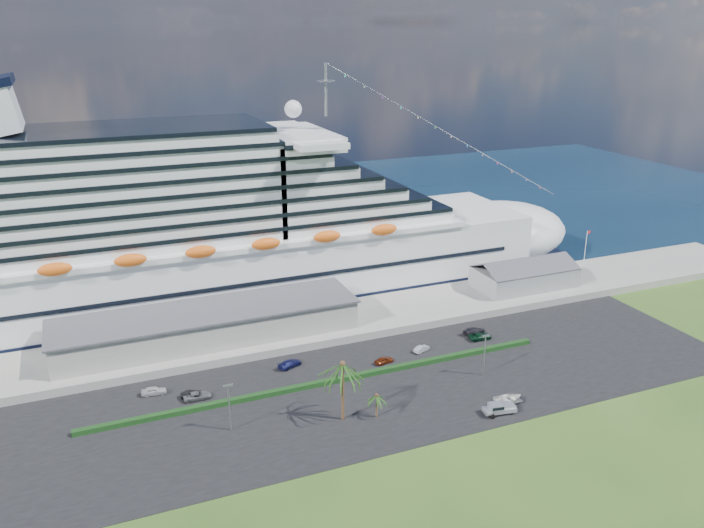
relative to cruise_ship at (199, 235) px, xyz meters
name	(u,v)px	position (x,y,z in m)	size (l,w,h in m)	color
ground	(407,419)	(21.53, -64.00, -16.69)	(420.00, 420.00, 0.00)	#2D4E1A
asphalt_lot	(380,388)	(21.53, -53.00, -16.63)	(140.00, 38.00, 0.12)	black
wharf	(324,323)	(21.53, -24.00, -15.79)	(240.00, 20.00, 1.80)	gray
water	(230,222)	(21.53, 66.00, -16.68)	(420.00, 160.00, 0.02)	black
cruise_ship	(199,235)	(0.00, 0.00, 0.00)	(191.00, 38.00, 54.00)	silver
terminal_building	(208,324)	(-3.47, -24.00, -11.68)	(61.00, 15.00, 6.30)	gray
port_shed	(524,276)	(73.53, -24.00, -12.30)	(24.00, 12.31, 7.37)	gray
flagpole	(585,252)	(91.57, -24.00, -8.43)	(1.08, 0.16, 12.00)	silver
hedge	(329,382)	(13.53, -48.00, -16.12)	(88.00, 1.10, 0.90)	black
lamp_post_left	(229,402)	(-6.47, -56.00, -11.35)	(1.60, 0.35, 8.27)	gray
lamp_post_right	(485,350)	(41.53, -56.00, -11.35)	(1.60, 0.35, 8.27)	gray
palm_tall	(343,371)	(11.53, -60.00, -7.49)	(8.82, 8.82, 11.13)	#47301E
palm_short	(377,398)	(17.03, -61.50, -13.03)	(3.53, 3.53, 4.56)	#47301E
parked_car_0	(154,391)	(-16.53, -39.67, -15.83)	(1.75, 4.36, 1.48)	silver
parked_car_1	(191,394)	(-10.58, -43.12, -15.97)	(1.29, 3.69, 1.22)	black
parked_car_2	(197,396)	(-9.67, -44.23, -15.90)	(2.25, 4.87, 1.35)	gray
parked_car_3	(290,364)	(8.93, -39.05, -15.85)	(2.02, 4.98, 1.45)	#15194C
parked_car_4	(384,360)	(26.33, -44.59, -15.92)	(1.55, 3.84, 1.31)	#67240D
parked_car_5	(422,349)	(35.47, -42.91, -15.95)	(1.31, 3.76, 1.24)	silver
parked_car_6	(480,336)	(49.41, -42.65, -15.90)	(2.25, 4.89, 1.36)	#0C321E
parked_car_7	(474,331)	(49.59, -39.89, -15.84)	(2.04, 5.03, 1.46)	#242329
pickup_truck	(499,408)	(36.54, -68.53, -15.48)	(5.93, 2.98, 1.99)	black
boat_trailer	(508,399)	(39.60, -66.84, -15.37)	(6.38, 4.29, 1.81)	gray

